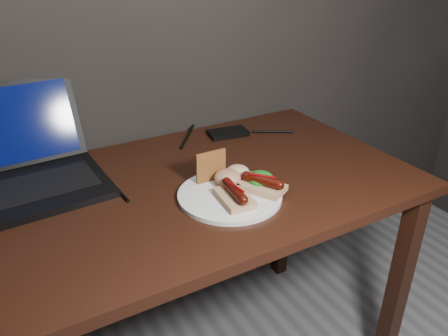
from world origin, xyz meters
TOP-DOWN VIEW (x-y plane):
  - desk at (0.00, 1.38)m, footprint 1.40×0.70m
  - laptop at (-0.29, 1.59)m, footprint 0.38×0.38m
  - hard_drive at (0.34, 1.62)m, footprint 0.14×0.09m
  - desk_cables at (0.00, 1.54)m, footprint 1.07×0.44m
  - plate at (0.14, 1.26)m, footprint 0.30×0.30m
  - bread_sausage_center at (0.14, 1.23)m, footprint 0.08×0.12m
  - bread_sausage_right at (0.22, 1.24)m, footprint 0.12×0.13m
  - crispbread at (0.14, 1.35)m, footprint 0.09×0.01m
  - salad_greens at (0.23, 1.26)m, footprint 0.07×0.07m
  - salsa_mound at (0.16, 1.31)m, footprint 0.07×0.07m
  - coleslaw_mound at (0.20, 1.32)m, footprint 0.06×0.06m

SIDE VIEW (x-z plane):
  - desk at x=0.00m, z-range 0.29..1.04m
  - desk_cables at x=0.00m, z-range 0.75..0.76m
  - plate at x=0.14m, z-range 0.75..0.76m
  - hard_drive at x=0.34m, z-range 0.75..0.77m
  - bread_sausage_center at x=0.14m, z-range 0.76..0.80m
  - bread_sausage_right at x=0.22m, z-range 0.76..0.80m
  - coleslaw_mound at x=0.20m, z-range 0.76..0.80m
  - salad_greens at x=0.23m, z-range 0.76..0.80m
  - salsa_mound at x=0.16m, z-range 0.76..0.80m
  - laptop at x=-0.29m, z-range 0.68..0.92m
  - crispbread at x=0.14m, z-range 0.76..0.85m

